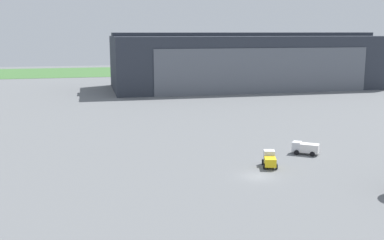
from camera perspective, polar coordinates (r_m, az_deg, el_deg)
ground_plane at (r=65.32m, az=8.12°, el=-6.89°), size 440.00×440.00×0.00m
grass_field_strip at (r=236.31m, az=-7.25°, el=5.99°), size 440.00×56.00×0.08m
maintenance_hangar at (r=167.18m, az=6.73°, el=7.17°), size 94.18×35.35×19.35m
pushback_tractor at (r=69.93m, az=9.53°, el=-4.79°), size 2.88×4.09×2.24m
ops_van at (r=78.02m, az=13.76°, el=-3.34°), size 4.41×3.90×1.96m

